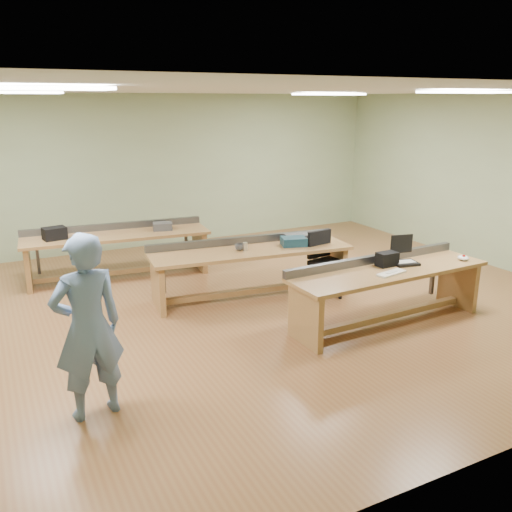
% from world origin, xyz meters
% --- Properties ---
extents(floor, '(10.00, 10.00, 0.00)m').
position_xyz_m(floor, '(0.00, 0.00, 0.00)').
color(floor, brown).
rests_on(floor, ground).
extents(ceiling, '(10.00, 10.00, 0.00)m').
position_xyz_m(ceiling, '(0.00, 0.00, 3.00)').
color(ceiling, silver).
rests_on(ceiling, wall_back).
extents(wall_back, '(10.00, 0.04, 3.00)m').
position_xyz_m(wall_back, '(0.00, 4.00, 1.50)').
color(wall_back, '#9AB186').
rests_on(wall_back, floor).
extents(wall_front, '(10.00, 0.04, 3.00)m').
position_xyz_m(wall_front, '(0.00, -4.00, 1.50)').
color(wall_front, '#9AB186').
rests_on(wall_front, floor).
extents(wall_right, '(0.04, 8.00, 3.00)m').
position_xyz_m(wall_right, '(5.00, 0.00, 1.50)').
color(wall_right, '#9AB186').
rests_on(wall_right, floor).
extents(fluor_panels, '(6.20, 3.50, 0.03)m').
position_xyz_m(fluor_panels, '(0.00, 0.00, 2.97)').
color(fluor_panels, white).
rests_on(fluor_panels, ceiling).
extents(workbench_front, '(2.86, 0.86, 0.86)m').
position_xyz_m(workbench_front, '(1.58, -1.35, 0.56)').
color(workbench_front, '#A16D43').
rests_on(workbench_front, floor).
extents(workbench_mid, '(3.07, 1.13, 0.86)m').
position_xyz_m(workbench_mid, '(0.41, 0.37, 0.56)').
color(workbench_mid, '#A16D43').
rests_on(workbench_mid, floor).
extents(workbench_back, '(3.06, 1.08, 0.86)m').
position_xyz_m(workbench_back, '(-1.14, 2.23, 0.56)').
color(workbench_back, '#A16D43').
rests_on(workbench_back, floor).
extents(person, '(0.70, 0.51, 1.78)m').
position_xyz_m(person, '(-2.33, -1.83, 0.89)').
color(person, slate).
rests_on(person, floor).
extents(laptop_base, '(0.37, 0.32, 0.04)m').
position_xyz_m(laptop_base, '(1.91, -1.29, 0.77)').
color(laptop_base, black).
rests_on(laptop_base, workbench_front).
extents(laptop_screen, '(0.32, 0.08, 0.25)m').
position_xyz_m(laptop_screen, '(1.94, -1.17, 1.00)').
color(laptop_screen, black).
rests_on(laptop_screen, laptop_base).
extents(keyboard, '(0.45, 0.23, 0.02)m').
position_xyz_m(keyboard, '(1.46, -1.54, 0.76)').
color(keyboard, silver).
rests_on(keyboard, workbench_front).
extents(trackball_mouse, '(0.19, 0.20, 0.07)m').
position_xyz_m(trackball_mouse, '(2.76, -1.50, 0.78)').
color(trackball_mouse, white).
rests_on(trackball_mouse, workbench_front).
extents(camera_bag, '(0.28, 0.18, 0.19)m').
position_xyz_m(camera_bag, '(1.65, -1.23, 0.84)').
color(camera_bag, black).
rests_on(camera_bag, workbench_front).
extents(task_chair, '(0.61, 0.61, 0.97)m').
position_xyz_m(task_chair, '(1.48, -0.07, 0.36)').
color(task_chair, black).
rests_on(task_chair, floor).
extents(parts_bin_teal, '(0.43, 0.37, 0.13)m').
position_xyz_m(parts_bin_teal, '(1.08, 0.24, 0.81)').
color(parts_bin_teal, '#143343').
rests_on(parts_bin_teal, workbench_mid).
extents(parts_bin_grey, '(0.43, 0.30, 0.11)m').
position_xyz_m(parts_bin_grey, '(1.28, 0.44, 0.80)').
color(parts_bin_grey, '#3C3C3F').
rests_on(parts_bin_grey, workbench_mid).
extents(mug, '(0.15, 0.15, 0.10)m').
position_xyz_m(mug, '(0.23, 0.35, 0.80)').
color(mug, '#3C3C3F').
rests_on(mug, workbench_mid).
extents(drinks_can, '(0.07, 0.07, 0.12)m').
position_xyz_m(drinks_can, '(0.30, 0.31, 0.81)').
color(drinks_can, silver).
rests_on(drinks_can, workbench_mid).
extents(storage_box_back, '(0.38, 0.30, 0.20)m').
position_xyz_m(storage_box_back, '(-2.09, 2.27, 0.85)').
color(storage_box_back, black).
rests_on(storage_box_back, workbench_back).
extents(tray_back, '(0.36, 0.30, 0.13)m').
position_xyz_m(tray_back, '(-0.37, 2.13, 0.81)').
color(tray_back, '#3C3C3F').
rests_on(tray_back, workbench_back).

